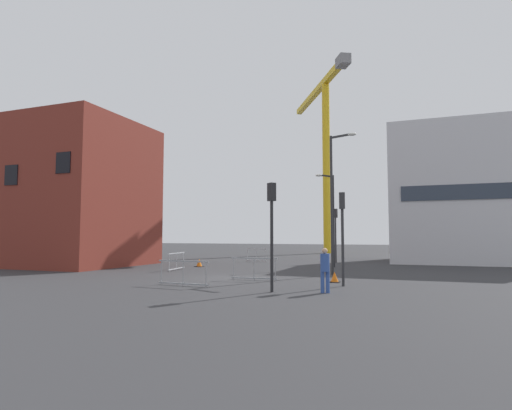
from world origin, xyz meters
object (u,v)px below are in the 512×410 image
at_px(pedestrian_walking, 325,267).
at_px(traffic_cone_striped, 199,263).
at_px(streetlamp_tall, 334,193).
at_px(traffic_light_verge, 342,223).
at_px(construction_crane, 324,133).
at_px(streetlamp_short, 331,212).
at_px(traffic_light_island, 335,227).
at_px(traffic_cone_on_verge, 335,277).
at_px(traffic_light_near, 272,219).

bearing_deg(pedestrian_walking, traffic_cone_striped, 136.66).
xyz_separation_m(streetlamp_tall, traffic_cone_striped, (-9.82, 2.94, -4.20)).
distance_m(traffic_light_verge, pedestrian_walking, 2.92).
xyz_separation_m(construction_crane, traffic_light_verge, (7.02, -32.76, -12.14)).
distance_m(streetlamp_short, pedestrian_walking, 13.11).
bearing_deg(traffic_light_verge, pedestrian_walking, -97.71).
bearing_deg(streetlamp_tall, construction_crane, 101.86).
distance_m(traffic_light_island, traffic_cone_striped, 11.16).
bearing_deg(streetlamp_short, pedestrian_walking, -81.06).
bearing_deg(traffic_light_island, pedestrian_walking, -81.78).
distance_m(traffic_light_island, pedestrian_walking, 17.49).
bearing_deg(pedestrian_walking, traffic_cone_on_verge, 94.33).
bearing_deg(traffic_light_verge, streetlamp_tall, 103.48).
distance_m(traffic_light_near, traffic_cone_striped, 13.85).
distance_m(traffic_light_verge, traffic_cone_on_verge, 2.86).
relative_size(traffic_light_verge, traffic_light_island, 0.94).
height_order(construction_crane, traffic_cone_striped, construction_crane).
height_order(streetlamp_tall, pedestrian_walking, streetlamp_tall).
distance_m(construction_crane, traffic_cone_on_verge, 35.24).
height_order(traffic_light_verge, traffic_light_near, traffic_light_near).
relative_size(construction_crane, traffic_cone_striped, 40.16).
relative_size(streetlamp_tall, traffic_light_island, 1.81).
relative_size(traffic_light_verge, traffic_cone_striped, 7.39).
bearing_deg(streetlamp_short, construction_crane, 101.85).
distance_m(construction_crane, traffic_cone_striped, 29.26).
bearing_deg(traffic_cone_on_verge, streetlamp_tall, 99.04).
distance_m(construction_crane, pedestrian_walking, 38.33).
xyz_separation_m(construction_crane, streetlamp_tall, (5.88, -28.01, -10.37)).
height_order(streetlamp_tall, traffic_cone_on_verge, streetlamp_tall).
relative_size(streetlamp_tall, traffic_light_near, 1.83).
height_order(construction_crane, streetlamp_tall, construction_crane).
relative_size(streetlamp_tall, traffic_cone_striped, 14.18).
bearing_deg(streetlamp_short, traffic_light_near, -89.83).
distance_m(streetlamp_tall, traffic_cone_striped, 11.07).
distance_m(pedestrian_walking, traffic_cone_striped, 14.64).
bearing_deg(traffic_cone_on_verge, streetlamp_short, 100.80).
xyz_separation_m(traffic_light_island, pedestrian_walking, (2.49, -17.22, -1.85)).
bearing_deg(traffic_light_near, streetlamp_tall, 81.48).
xyz_separation_m(traffic_light_island, traffic_cone_striped, (-8.15, -7.18, -2.58)).
height_order(traffic_light_verge, traffic_cone_striped, traffic_light_verge).
xyz_separation_m(traffic_light_verge, traffic_light_near, (-2.27, -2.80, 0.11)).
height_order(traffic_light_near, pedestrian_walking, traffic_light_near).
distance_m(streetlamp_short, traffic_cone_striped, 9.68).
bearing_deg(streetlamp_tall, traffic_cone_on_verge, -80.96).
relative_size(construction_crane, pedestrian_walking, 12.94).
relative_size(streetlamp_tall, traffic_cone_on_verge, 15.57).
xyz_separation_m(pedestrian_walking, traffic_cone_striped, (-10.64, 10.04, -0.72)).
relative_size(streetlamp_tall, traffic_light_verge, 1.92).
bearing_deg(traffic_cone_striped, traffic_light_verge, -35.08).
relative_size(traffic_light_verge, pedestrian_walking, 2.38).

